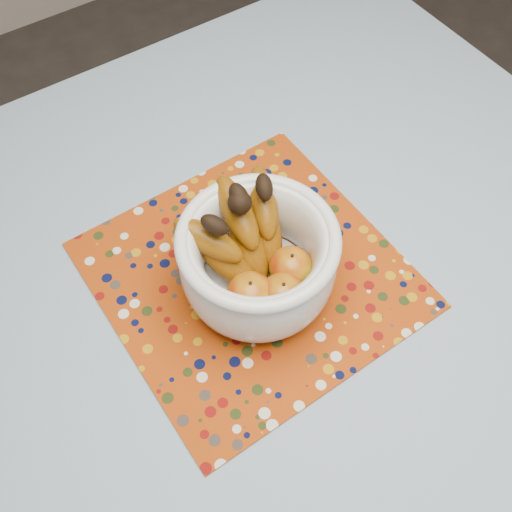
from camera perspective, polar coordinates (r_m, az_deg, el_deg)
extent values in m
plane|color=#2D2826|center=(1.66, 2.41, -16.29)|extent=(4.00, 4.00, 0.00)
cube|color=brown|center=(0.98, 3.91, -3.97)|extent=(1.20, 1.20, 0.04)
cylinder|color=brown|center=(1.74, 7.17, 11.45)|extent=(0.06, 0.06, 0.71)
cylinder|color=brown|center=(1.86, 19.84, 4.48)|extent=(0.03, 0.03, 0.40)
cube|color=slate|center=(0.96, 4.00, -3.25)|extent=(1.32, 1.32, 0.01)
cube|color=#983308|center=(0.96, -0.54, -1.77)|extent=(0.46, 0.46, 0.00)
cylinder|color=silver|center=(0.94, 0.17, -2.75)|extent=(0.12, 0.12, 0.01)
cylinder|color=silver|center=(0.93, 0.17, -2.38)|extent=(0.17, 0.17, 0.01)
torus|color=silver|center=(0.84, 0.19, 1.62)|extent=(0.24, 0.24, 0.02)
ellipsoid|color=maroon|center=(0.88, -0.52, -3.70)|extent=(0.07, 0.07, 0.07)
ellipsoid|color=maroon|center=(0.91, 3.37, -1.06)|extent=(0.07, 0.07, 0.06)
ellipsoid|color=maroon|center=(0.88, 2.58, -3.78)|extent=(0.07, 0.07, 0.06)
sphere|color=black|center=(0.84, -1.57, 5.10)|extent=(0.04, 0.04, 0.04)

